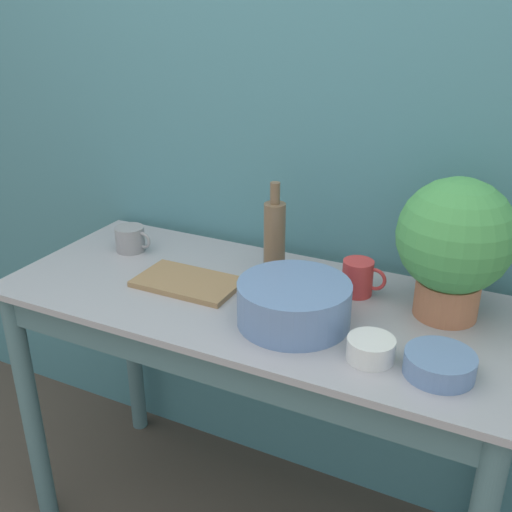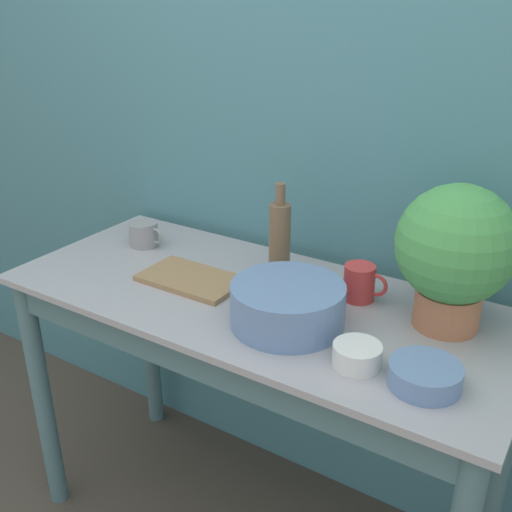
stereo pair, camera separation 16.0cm
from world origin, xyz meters
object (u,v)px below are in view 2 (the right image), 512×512
(bowl_wash_large, at_px, (288,305))
(mug_red, at_px, (360,283))
(mug_grey, at_px, (144,234))
(bowl_small_blue, at_px, (425,376))
(potted_plant, at_px, (455,250))
(bowl_small_enamel_white, at_px, (357,355))
(tray_board, at_px, (191,279))
(bottle_tall, at_px, (280,238))

(bowl_wash_large, bearing_deg, mug_red, 65.98)
(mug_grey, relative_size, bowl_small_blue, 0.81)
(mug_red, height_order, bowl_small_blue, mug_red)
(potted_plant, relative_size, bowl_small_enamel_white, 3.31)
(bowl_wash_large, distance_m, tray_board, 0.36)
(bowl_small_enamel_white, height_order, tray_board, bowl_small_enamel_white)
(mug_red, distance_m, bowl_small_blue, 0.40)
(mug_grey, xyz_separation_m, bowl_small_enamel_white, (0.87, -0.27, -0.01))
(bowl_wash_large, bearing_deg, bowl_small_blue, -10.14)
(potted_plant, distance_m, tray_board, 0.73)
(bowl_small_enamel_white, relative_size, bowl_small_blue, 0.71)
(potted_plant, bearing_deg, mug_red, 176.87)
(mug_red, bearing_deg, mug_grey, -177.67)
(bowl_wash_large, height_order, bowl_small_enamel_white, bowl_wash_large)
(potted_plant, height_order, bowl_wash_large, potted_plant)
(mug_red, height_order, mug_grey, mug_red)
(bottle_tall, bearing_deg, bowl_small_enamel_white, -38.92)
(mug_grey, relative_size, tray_board, 0.43)
(potted_plant, relative_size, mug_grey, 2.90)
(potted_plant, height_order, tray_board, potted_plant)
(bowl_small_enamel_white, distance_m, bowl_small_blue, 0.15)
(bottle_tall, relative_size, mug_red, 2.30)
(bottle_tall, xyz_separation_m, bowl_small_enamel_white, (0.38, -0.31, -0.09))
(bowl_wash_large, xyz_separation_m, bowl_small_enamel_white, (0.22, -0.07, -0.03))
(bowl_small_enamel_white, relative_size, tray_board, 0.38)
(bowl_small_enamel_white, height_order, bowl_small_blue, same)
(mug_red, relative_size, bowl_small_enamel_white, 1.11)
(potted_plant, distance_m, mug_grey, 1.00)
(bowl_small_blue, height_order, tray_board, bowl_small_blue)
(potted_plant, relative_size, bowl_wash_large, 1.28)
(bowl_wash_large, xyz_separation_m, tray_board, (-0.35, 0.06, -0.05))
(potted_plant, xyz_separation_m, tray_board, (-0.69, -0.15, -0.20))
(potted_plant, height_order, mug_grey, potted_plant)
(bottle_tall, bearing_deg, bowl_small_blue, -29.44)
(potted_plant, bearing_deg, bowl_small_blue, -82.38)
(bottle_tall, relative_size, tray_board, 0.96)
(mug_grey, relative_size, bowl_small_enamel_white, 1.14)
(potted_plant, height_order, bowl_small_blue, potted_plant)
(bowl_wash_large, xyz_separation_m, bottle_tall, (-0.16, 0.24, 0.06))
(mug_red, height_order, tray_board, mug_red)
(mug_grey, distance_m, bowl_small_blue, 1.06)
(mug_red, distance_m, bowl_small_enamel_white, 0.32)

